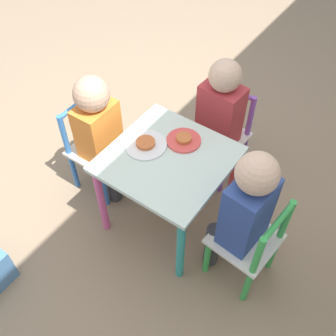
{
  "coord_description": "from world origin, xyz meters",
  "views": [
    {
      "loc": [
        0.93,
        0.66,
        1.71
      ],
      "look_at": [
        0.0,
        0.0,
        0.4
      ],
      "focal_mm": 42.0,
      "sensor_mm": 36.0,
      "label": 1
    }
  ],
  "objects_px": {
    "chair_green": "(249,243)",
    "child_back": "(244,209)",
    "plate_left": "(184,140)",
    "kids_table": "(168,170)",
    "chair_purple": "(221,136)",
    "child_left": "(218,116)",
    "child_front": "(100,128)",
    "plate_front": "(146,144)",
    "chair_blue": "(96,149)"
  },
  "relations": [
    {
      "from": "chair_purple",
      "to": "plate_front",
      "type": "bearing_deg",
      "value": -104.69
    },
    {
      "from": "chair_green",
      "to": "plate_left",
      "type": "xyz_separation_m",
      "value": [
        -0.16,
        -0.45,
        0.23
      ]
    },
    {
      "from": "kids_table",
      "to": "child_back",
      "type": "distance_m",
      "value": 0.4
    },
    {
      "from": "chair_green",
      "to": "child_left",
      "type": "relative_size",
      "value": 0.69
    },
    {
      "from": "child_back",
      "to": "plate_left",
      "type": "xyz_separation_m",
      "value": [
        -0.16,
        -0.39,
        0.03
      ]
    },
    {
      "from": "chair_blue",
      "to": "plate_front",
      "type": "relative_size",
      "value": 2.72
    },
    {
      "from": "chair_purple",
      "to": "plate_left",
      "type": "bearing_deg",
      "value": -91.26
    },
    {
      "from": "kids_table",
      "to": "plate_left",
      "type": "distance_m",
      "value": 0.15
    },
    {
      "from": "kids_table",
      "to": "chair_blue",
      "type": "distance_m",
      "value": 0.47
    },
    {
      "from": "plate_front",
      "to": "chair_green",
      "type": "bearing_deg",
      "value": 85.69
    },
    {
      "from": "child_left",
      "to": "child_back",
      "type": "distance_m",
      "value": 0.56
    },
    {
      "from": "plate_front",
      "to": "plate_left",
      "type": "distance_m",
      "value": 0.17
    },
    {
      "from": "child_front",
      "to": "chair_green",
      "type": "bearing_deg",
      "value": -93.36
    },
    {
      "from": "plate_left",
      "to": "child_back",
      "type": "bearing_deg",
      "value": 67.97
    },
    {
      "from": "kids_table",
      "to": "chair_green",
      "type": "distance_m",
      "value": 0.47
    },
    {
      "from": "kids_table",
      "to": "child_left",
      "type": "distance_m",
      "value": 0.39
    },
    {
      "from": "kids_table",
      "to": "child_front",
      "type": "xyz_separation_m",
      "value": [
        0.01,
        -0.39,
        0.04
      ]
    },
    {
      "from": "chair_green",
      "to": "child_front",
      "type": "xyz_separation_m",
      "value": [
        -0.04,
        -0.84,
        0.18
      ]
    },
    {
      "from": "child_left",
      "to": "child_back",
      "type": "bearing_deg",
      "value": -45.94
    },
    {
      "from": "child_back",
      "to": "child_front",
      "type": "bearing_deg",
      "value": -86.87
    },
    {
      "from": "kids_table",
      "to": "chair_purple",
      "type": "xyz_separation_m",
      "value": [
        -0.45,
        0.03,
        -0.14
      ]
    },
    {
      "from": "chair_purple",
      "to": "child_back",
      "type": "bearing_deg",
      "value": -49.92
    },
    {
      "from": "child_front",
      "to": "child_back",
      "type": "bearing_deg",
      "value": -93.14
    },
    {
      "from": "child_back",
      "to": "child_left",
      "type": "bearing_deg",
      "value": -133.94
    },
    {
      "from": "chair_blue",
      "to": "child_back",
      "type": "height_order",
      "value": "child_back"
    },
    {
      "from": "chair_green",
      "to": "plate_front",
      "type": "xyz_separation_m",
      "value": [
        -0.04,
        -0.57,
        0.23
      ]
    },
    {
      "from": "plate_left",
      "to": "plate_front",
      "type": "bearing_deg",
      "value": -45.0
    },
    {
      "from": "chair_purple",
      "to": "child_back",
      "type": "xyz_separation_m",
      "value": [
        0.49,
        0.36,
        0.2
      ]
    },
    {
      "from": "child_left",
      "to": "child_back",
      "type": "height_order",
      "value": "child_back"
    },
    {
      "from": "chair_purple",
      "to": "chair_green",
      "type": "distance_m",
      "value": 0.65
    },
    {
      "from": "chair_blue",
      "to": "plate_left",
      "type": "bearing_deg",
      "value": -75.12
    },
    {
      "from": "chair_green",
      "to": "child_left",
      "type": "bearing_deg",
      "value": -130.01
    },
    {
      "from": "chair_green",
      "to": "plate_left",
      "type": "relative_size",
      "value": 3.28
    },
    {
      "from": "chair_purple",
      "to": "chair_blue",
      "type": "bearing_deg",
      "value": -132.86
    },
    {
      "from": "chair_blue",
      "to": "child_left",
      "type": "bearing_deg",
      "value": -50.97
    },
    {
      "from": "chair_green",
      "to": "plate_left",
      "type": "height_order",
      "value": "chair_green"
    },
    {
      "from": "child_left",
      "to": "chair_purple",
      "type": "bearing_deg",
      "value": 90.0
    },
    {
      "from": "chair_purple",
      "to": "child_front",
      "type": "bearing_deg",
      "value": -129.02
    },
    {
      "from": "kids_table",
      "to": "plate_front",
      "type": "height_order",
      "value": "plate_front"
    },
    {
      "from": "kids_table",
      "to": "plate_left",
      "type": "bearing_deg",
      "value": 180.0
    },
    {
      "from": "kids_table",
      "to": "plate_front",
      "type": "xyz_separation_m",
      "value": [
        -0.0,
        -0.12,
        0.09
      ]
    },
    {
      "from": "chair_blue",
      "to": "child_front",
      "type": "distance_m",
      "value": 0.19
    },
    {
      "from": "chair_blue",
      "to": "chair_purple",
      "type": "bearing_deg",
      "value": -47.14
    },
    {
      "from": "chair_green",
      "to": "child_back",
      "type": "distance_m",
      "value": 0.21
    },
    {
      "from": "chair_purple",
      "to": "child_left",
      "type": "distance_m",
      "value": 0.19
    },
    {
      "from": "child_front",
      "to": "plate_left",
      "type": "distance_m",
      "value": 0.41
    },
    {
      "from": "chair_purple",
      "to": "plate_front",
      "type": "height_order",
      "value": "chair_purple"
    },
    {
      "from": "kids_table",
      "to": "plate_left",
      "type": "xyz_separation_m",
      "value": [
        -0.12,
        0.0,
        0.09
      ]
    },
    {
      "from": "child_back",
      "to": "chair_purple",
      "type": "bearing_deg",
      "value": -137.93
    },
    {
      "from": "child_left",
      "to": "plate_front",
      "type": "height_order",
      "value": "child_left"
    }
  ]
}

